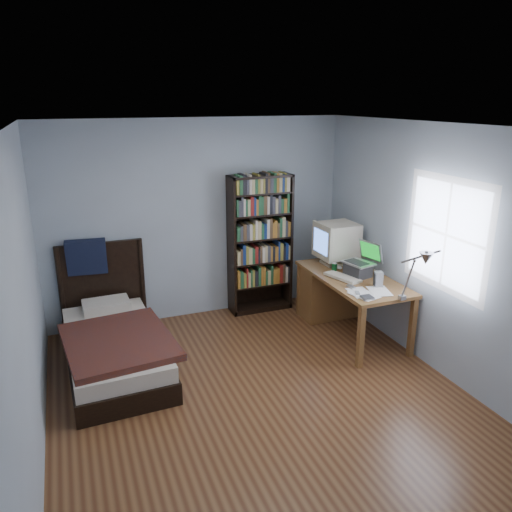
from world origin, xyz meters
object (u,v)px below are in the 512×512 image
crt_monitor (336,241)px  keyboard (343,277)px  soda_can (334,268)px  speaker (378,279)px  desk_lamp (423,263)px  bed (113,341)px  desk (333,289)px  laptop (359,267)px  bookshelf (260,244)px

crt_monitor → keyboard: size_ratio=1.19×
soda_can → speaker: bearing=-69.7°
desk_lamp → bed: 3.23m
desk → bed: size_ratio=0.76×
crt_monitor → desk_lamp: desk_lamp is taller
laptop → keyboard: bearing=-177.6°
keyboard → soda_can: size_ratio=3.92×
laptop → speaker: bearing=-88.6°
keyboard → speaker: (0.23, -0.36, 0.07)m
speaker → soda_can: (-0.22, 0.58, -0.03)m
laptop → crt_monitor: bearing=93.5°
speaker → bookshelf: (-0.82, 1.46, 0.09)m
crt_monitor → laptop: size_ratio=1.29×
soda_can → bed: 2.65m
laptop → desk: bearing=99.9°
desk_lamp → bookshelf: 2.40m
bookshelf → bed: (-1.99, -0.80, -0.65)m
keyboard → bookshelf: 1.26m
desk_lamp → bookshelf: size_ratio=0.37×
soda_can → bookshelf: bearing=124.4°
speaker → bed: bed is taller
crt_monitor → desk: bearing=-124.0°
keyboard → desk_lamp: bearing=-101.8°
keyboard → bookshelf: bookshelf is taller
laptop → bed: bearing=173.9°
crt_monitor → bed: (-2.77, -0.20, -0.77)m
desk → crt_monitor: crt_monitor is taller
speaker → soda_can: 0.62m
speaker → bed: bearing=-176.6°
bed → keyboard: bearing=-6.8°
soda_can → desk_lamp: bearing=-85.7°
desk → keyboard: keyboard is taller
keyboard → speaker: bearing=-75.0°
desk → laptop: 0.61m
bed → laptop: bearing=-6.1°
laptop → bed: 2.87m
desk_lamp → speaker: 0.93m
laptop → keyboard: (-0.22, -0.01, -0.10)m
desk_lamp → speaker: (0.11, 0.81, -0.46)m
keyboard → bed: 2.64m
desk → speaker: (0.08, -0.80, 0.40)m
crt_monitor → bookshelf: (-0.78, 0.60, -0.12)m
bookshelf → keyboard: bearing=-62.0°
bookshelf → speaker: bearing=-60.8°
laptop → bookshelf: 1.36m
keyboard → laptop: bearing=-15.3°
bookshelf → soda_can: bearing=-55.6°
crt_monitor → bookshelf: bearing=142.5°
laptop → speaker: (0.01, -0.37, -0.03)m
laptop → desk_lamp: size_ratio=0.61×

